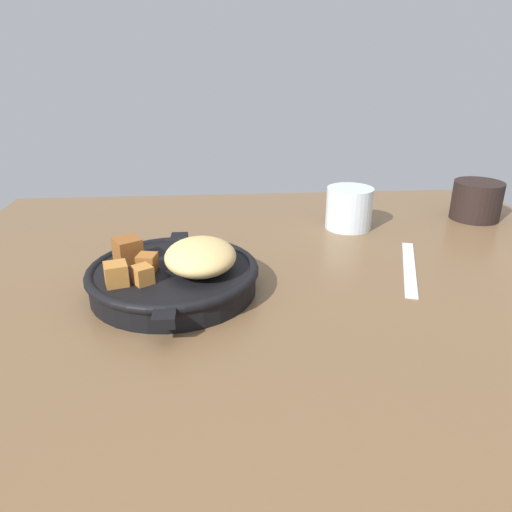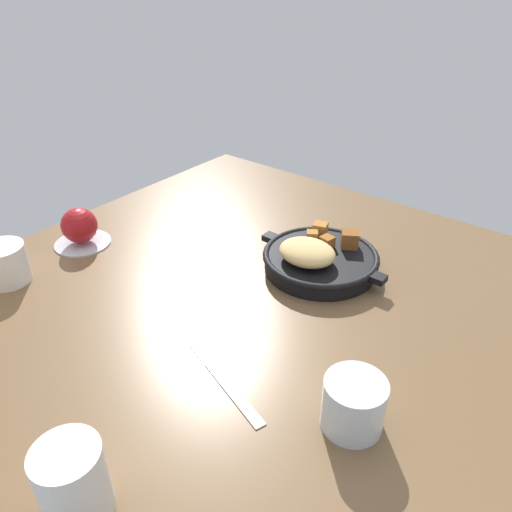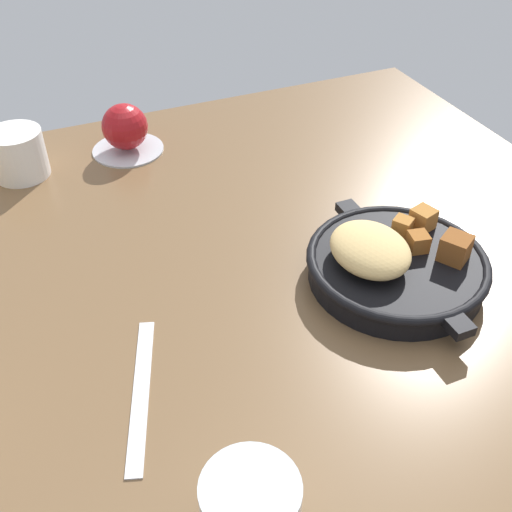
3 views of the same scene
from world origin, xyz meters
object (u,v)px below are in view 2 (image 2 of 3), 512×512
ceramic_mug_white (5,264)px  water_glass_short (353,404)px  white_creamer_pitcher (73,483)px  red_apple (79,225)px  butter_knife (223,379)px  cast_iron_skillet (319,258)px

ceramic_mug_white → water_glass_short: size_ratio=1.02×
white_creamer_pitcher → water_glass_short: size_ratio=1.19×
red_apple → water_glass_short: (-64.67, 6.20, -0.65)cm
butter_knife → cast_iron_skillet: bearing=-62.7°
cast_iron_skillet → butter_knife: 32.29cm
ceramic_mug_white → water_glass_short: 64.48cm
cast_iron_skillet → red_apple: size_ratio=3.63×
water_glass_short → ceramic_mug_white: bearing=8.8°
water_glass_short → white_creamer_pitcher: bearing=58.6°
butter_knife → ceramic_mug_white: bearing=25.7°
butter_knife → water_glass_short: 18.19cm
cast_iron_skillet → white_creamer_pitcher: white_creamer_pitcher is taller
red_apple → white_creamer_pitcher: 58.58cm
ceramic_mug_white → water_glass_short: bearing=-171.2°
cast_iron_skillet → ceramic_mug_white: 55.96cm
cast_iron_skillet → white_creamer_pitcher: bearing=95.5°
ceramic_mug_white → water_glass_short: (-63.71, -9.92, -0.03)cm
cast_iron_skillet → white_creamer_pitcher: 55.35cm
ceramic_mug_white → red_apple: bearing=-86.6°
cast_iron_skillet → water_glass_short: bearing=128.8°
ceramic_mug_white → white_creamer_pitcher: (-46.89, 17.67, 1.13)cm
water_glass_short → butter_knife: bearing=14.2°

